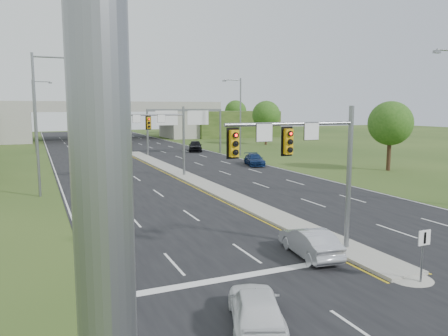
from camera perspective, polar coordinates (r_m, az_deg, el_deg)
ground at (r=22.51m, az=15.65°, el=-10.28°), size 240.00×240.00×0.00m
road at (r=53.70m, az=-8.59°, el=0.45°), size 24.00×160.00×0.02m
median at (r=42.32m, az=-4.37°, el=-1.36°), size 2.00×54.00×0.16m
median_nose at (r=19.74m, az=23.19°, el=-12.95°), size 2.00×2.00×0.16m
lane_markings at (r=47.73m, az=-7.39°, el=-0.44°), size 23.72×160.00×0.01m
signal_mast_near at (r=20.10m, az=11.27°, el=1.51°), size 6.62×0.60×7.00m
signal_mast_far at (r=42.99m, az=-8.15°, el=4.93°), size 6.62×0.60×7.00m
keep_right_sign at (r=18.96m, az=24.59°, el=-9.38°), size 0.60×0.13×2.20m
sign_gantry at (r=64.70m, az=-5.23°, el=6.42°), size 11.58×0.44×6.67m
overpass at (r=97.49m, az=-15.56°, el=5.67°), size 80.00×14.00×8.10m
lightpole_l_near at (r=1.72m, az=-7.71°, el=-20.59°), size 2.85×0.25×11.00m
lightpole_l_mid at (r=36.47m, az=-23.07°, el=6.02°), size 2.85×0.25×11.00m
lightpole_l_far at (r=71.47m, az=-23.41°, el=6.64°), size 2.85×0.25×11.00m
lightpole_r_far at (r=62.59m, az=2.00°, el=7.19°), size 2.85×0.25×11.00m
tree_r_near at (r=51.06m, az=20.91°, el=5.46°), size 4.80×4.80×7.60m
tree_r_mid at (r=81.76m, az=5.52°, el=6.91°), size 5.20×5.20×8.12m
tree_back_c at (r=116.73m, az=-4.76°, el=7.22°), size 5.60×5.60×8.32m
tree_back_d at (r=121.97m, az=1.52°, el=7.43°), size 6.00×6.00×8.85m
car_white at (r=14.37m, az=4.24°, el=-17.77°), size 2.91×4.28×1.35m
car_silver at (r=21.02m, az=11.14°, el=-9.48°), size 1.88×4.19×1.33m
car_far_b at (r=52.40m, az=4.00°, el=1.10°), size 3.08×5.03×1.36m
car_far_c at (r=69.19m, az=-3.76°, el=2.91°), size 3.58×5.41×1.71m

